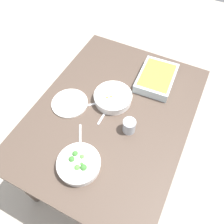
{
  "coord_description": "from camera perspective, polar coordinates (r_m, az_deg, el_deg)",
  "views": [
    {
      "loc": [
        -0.69,
        -0.34,
        1.84
      ],
      "look_at": [
        0.0,
        0.0,
        0.74
      ],
      "focal_mm": 36.15,
      "sensor_mm": 36.0,
      "label": 1
    }
  ],
  "objects": [
    {
      "name": "spoon_by_broccoli",
      "position": [
        1.25,
        -8.04,
        -7.6
      ],
      "size": [
        0.16,
        0.11,
        0.01
      ],
      "color": "silver",
      "rests_on": "dining_table"
    },
    {
      "name": "stew_bowl",
      "position": [
        1.37,
        0.23,
        3.75
      ],
      "size": [
        0.23,
        0.23,
        0.06
      ],
      "color": "white",
      "rests_on": "dining_table"
    },
    {
      "name": "broccoli_bowl",
      "position": [
        1.17,
        -8.21,
        -12.92
      ],
      "size": [
        0.22,
        0.22,
        0.06
      ],
      "color": "white",
      "rests_on": "dining_table"
    },
    {
      "name": "dining_table",
      "position": [
        1.42,
        0.0,
        -2.07
      ],
      "size": [
        1.2,
        0.9,
        0.74
      ],
      "color": "#4C3D33",
      "rests_on": "ground_plane"
    },
    {
      "name": "ground_plane",
      "position": [
        2.0,
        0.0,
        -12.17
      ],
      "size": [
        6.0,
        6.0,
        0.0
      ],
      "primitive_type": "plane",
      "color": "#B2A899"
    },
    {
      "name": "side_plate",
      "position": [
        1.4,
        -10.64,
        2.23
      ],
      "size": [
        0.22,
        0.22,
        0.01
      ],
      "primitive_type": "cylinder",
      "color": "silver",
      "rests_on": "dining_table"
    },
    {
      "name": "drink_cup",
      "position": [
        1.25,
        4.34,
        -3.63
      ],
      "size": [
        0.07,
        0.07,
        0.08
      ],
      "color": "#B2BCC6",
      "rests_on": "dining_table"
    },
    {
      "name": "fork_on_table",
      "position": [
        1.38,
        -7.15,
        1.47
      ],
      "size": [
        0.13,
        0.15,
        0.01
      ],
      "color": "silver",
      "rests_on": "dining_table"
    },
    {
      "name": "spoon_by_stew",
      "position": [
        1.35,
        -1.32,
        0.54
      ],
      "size": [
        0.18,
        0.03,
        0.01
      ],
      "color": "silver",
      "rests_on": "dining_table"
    },
    {
      "name": "baking_dish",
      "position": [
        1.5,
        11.18,
        8.52
      ],
      "size": [
        0.31,
        0.24,
        0.06
      ],
      "color": "silver",
      "rests_on": "dining_table"
    }
  ]
}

